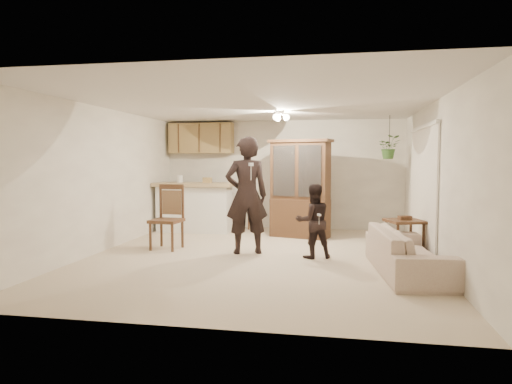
% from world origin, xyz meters
% --- Properties ---
extents(floor, '(6.50, 6.50, 0.00)m').
position_xyz_m(floor, '(0.00, 0.00, 0.00)').
color(floor, '#C8B597').
rests_on(floor, ground).
extents(ceiling, '(5.50, 6.50, 0.02)m').
position_xyz_m(ceiling, '(0.00, 0.00, 2.50)').
color(ceiling, silver).
rests_on(ceiling, wall_back).
extents(wall_back, '(5.50, 0.02, 2.50)m').
position_xyz_m(wall_back, '(0.00, 3.25, 1.25)').
color(wall_back, white).
rests_on(wall_back, ground).
extents(wall_front, '(5.50, 0.02, 2.50)m').
position_xyz_m(wall_front, '(0.00, -3.25, 1.25)').
color(wall_front, white).
rests_on(wall_front, ground).
extents(wall_left, '(0.02, 6.50, 2.50)m').
position_xyz_m(wall_left, '(-2.75, 0.00, 1.25)').
color(wall_left, white).
rests_on(wall_left, ground).
extents(wall_right, '(0.02, 6.50, 2.50)m').
position_xyz_m(wall_right, '(2.75, 0.00, 1.25)').
color(wall_right, white).
rests_on(wall_right, ground).
extents(breakfast_bar, '(1.60, 0.55, 1.00)m').
position_xyz_m(breakfast_bar, '(-1.85, 2.35, 0.50)').
color(breakfast_bar, white).
rests_on(breakfast_bar, floor).
extents(bar_top, '(1.75, 0.70, 0.08)m').
position_xyz_m(bar_top, '(-1.85, 2.35, 1.05)').
color(bar_top, tan).
rests_on(bar_top, breakfast_bar).
extents(upper_cabinets, '(1.50, 0.34, 0.70)m').
position_xyz_m(upper_cabinets, '(-1.90, 3.07, 2.10)').
color(upper_cabinets, olive).
rests_on(upper_cabinets, wall_back).
extents(vertical_blinds, '(0.06, 2.30, 2.10)m').
position_xyz_m(vertical_blinds, '(2.71, 0.90, 1.10)').
color(vertical_blinds, white).
rests_on(vertical_blinds, wall_right).
extents(ceiling_fixture, '(0.36, 0.36, 0.20)m').
position_xyz_m(ceiling_fixture, '(0.20, 1.20, 2.40)').
color(ceiling_fixture, beige).
rests_on(ceiling_fixture, ceiling).
extents(hanging_plant, '(0.43, 0.37, 0.48)m').
position_xyz_m(hanging_plant, '(2.30, 2.40, 1.85)').
color(hanging_plant, '#255722').
rests_on(hanging_plant, ceiling).
extents(plant_cord, '(0.01, 0.01, 0.65)m').
position_xyz_m(plant_cord, '(2.30, 2.40, 2.17)').
color(plant_cord, black).
rests_on(plant_cord, ceiling).
extents(sofa, '(0.92, 1.94, 0.73)m').
position_xyz_m(sofa, '(2.26, -0.72, 0.37)').
color(sofa, beige).
rests_on(sofa, floor).
extents(adult, '(0.77, 0.63, 1.80)m').
position_xyz_m(adult, '(-0.24, 0.25, 0.90)').
color(adult, black).
rests_on(adult, floor).
extents(child, '(0.80, 0.72, 1.35)m').
position_xyz_m(child, '(0.89, 0.07, 0.68)').
color(child, black).
rests_on(child, floor).
extents(china_hutch, '(1.36, 0.81, 2.01)m').
position_xyz_m(china_hutch, '(0.52, 2.06, 0.99)').
color(china_hutch, '#372614').
rests_on(china_hutch, floor).
extents(side_table, '(0.70, 0.70, 0.67)m').
position_xyz_m(side_table, '(2.37, 0.49, 0.31)').
color(side_table, '#372614').
rests_on(side_table, floor).
extents(chair_bar, '(0.55, 0.55, 1.15)m').
position_xyz_m(chair_bar, '(-1.72, 0.35, 0.32)').
color(chair_bar, '#372614').
rests_on(chair_bar, floor).
extents(chair_hutch_left, '(0.66, 0.66, 1.05)m').
position_xyz_m(chair_hutch_left, '(-1.00, 2.88, 0.30)').
color(chair_hutch_left, '#372614').
rests_on(chair_hutch_left, floor).
extents(chair_hutch_right, '(0.41, 0.41, 0.92)m').
position_xyz_m(chair_hutch_right, '(0.37, 2.60, 0.26)').
color(chair_hutch_right, '#372614').
rests_on(chair_hutch_right, floor).
extents(controller_adult, '(0.11, 0.18, 0.05)m').
position_xyz_m(controller_adult, '(-0.08, -0.19, 1.52)').
color(controller_adult, white).
rests_on(controller_adult, adult).
extents(controller_child, '(0.07, 0.11, 0.03)m').
position_xyz_m(controller_child, '(1.00, -0.19, 0.74)').
color(controller_child, white).
rests_on(controller_child, child).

